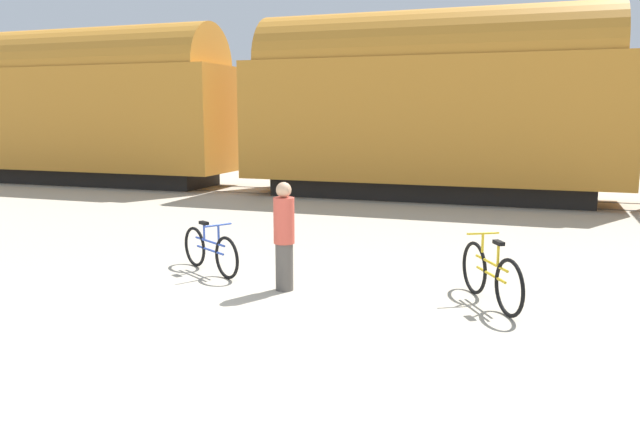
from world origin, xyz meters
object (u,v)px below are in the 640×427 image
object	(u,v)px
freight_train	(429,101)
bicycle_yellow	(491,276)
bicycle_blue	(210,251)
person_in_red	(284,236)

from	to	relation	value
freight_train	bicycle_yellow	bearing A→B (deg)	-75.82
freight_train	bicycle_yellow	xyz separation A→B (m)	(2.59, -10.23, -2.48)
bicycle_blue	person_in_red	xyz separation A→B (m)	(1.50, -0.54, 0.44)
person_in_red	freight_train	bearing A→B (deg)	132.54
freight_train	bicycle_blue	size ratio (longest dim) A/B	24.11
bicycle_yellow	bicycle_blue	size ratio (longest dim) A/B	1.07
bicycle_blue	person_in_red	size ratio (longest dim) A/B	0.94
bicycle_yellow	freight_train	bearing A→B (deg)	104.18
bicycle_yellow	bicycle_blue	xyz separation A→B (m)	(-4.35, 0.27, -0.04)
bicycle_yellow	person_in_red	size ratio (longest dim) A/B	1.00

